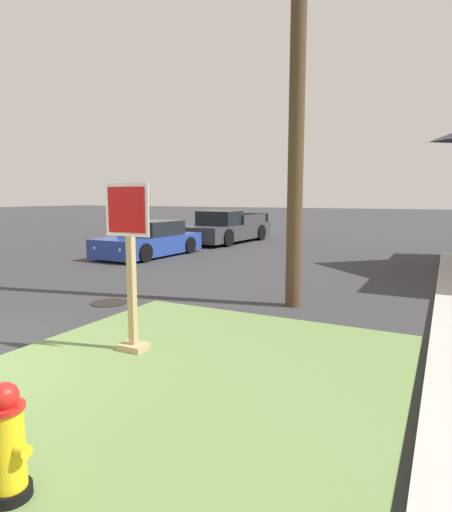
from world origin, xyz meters
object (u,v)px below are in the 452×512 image
Objects in this scene: fire_hydrant at (7,445)px; parked_sedan_blue at (150,241)px; utility_pole at (299,18)px; manhole_cover at (109,303)px; pickup_truck_charcoal at (227,229)px; stop_sign at (131,273)px.

parked_sedan_blue is (-6.95, 10.68, 0.08)m from fire_hydrant.
fire_hydrant is 0.08× the size of utility_pole.
manhole_cover is 0.07× the size of utility_pole.
parked_sedan_blue reaches higher than manhole_cover.
stop_sign is at bearing -67.77° from pickup_truck_charcoal.
stop_sign is at bearing -106.56° from utility_pole.
fire_hydrant is at bearing -89.41° from utility_pole.
manhole_cover is (-2.28, 2.03, -1.12)m from stop_sign.
parked_sedan_blue is 9.51m from utility_pole.
utility_pole reaches higher than manhole_cover.
fire_hydrant is 0.37× the size of stop_sign.
stop_sign is 0.40× the size of pickup_truck_charcoal.
stop_sign reaches higher than parked_sedan_blue.
manhole_cover is at bearing -156.03° from utility_pole.
utility_pole reaches higher than stop_sign.
pickup_truck_charcoal is 12.76m from utility_pole.
pickup_truck_charcoal is (-6.60, 16.06, 0.15)m from fire_hydrant.
utility_pole is at bearing 23.97° from manhole_cover.
manhole_cover is at bearing -74.27° from pickup_truck_charcoal.
fire_hydrant is 12.75m from parked_sedan_blue.
pickup_truck_charcoal is at bearing 123.34° from utility_pole.
utility_pole reaches higher than fire_hydrant.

